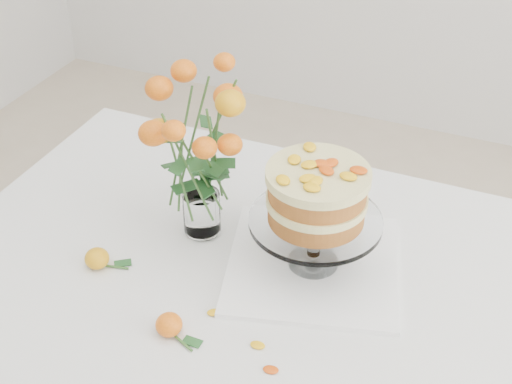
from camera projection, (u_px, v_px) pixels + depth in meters
table at (296, 327)px, 1.34m from camera, size 1.43×0.93×0.76m
napkin at (313, 265)px, 1.35m from camera, size 0.39×0.39×0.01m
cake_stand at (317, 200)px, 1.26m from camera, size 0.24×0.24×0.22m
rose_vase at (198, 139)px, 1.31m from camera, size 0.31×0.31×0.38m
loose_rose_near at (97, 258)px, 1.34m from camera, size 0.08×0.05×0.04m
loose_rose_far at (169, 325)px, 1.21m from camera, size 0.08×0.05×0.04m
stray_petal_a at (214, 313)px, 1.25m from camera, size 0.03×0.02×0.00m
stray_petal_b at (258, 345)px, 1.19m from camera, size 0.03×0.02×0.00m
stray_petal_c at (271, 370)px, 1.15m from camera, size 0.03×0.02×0.00m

